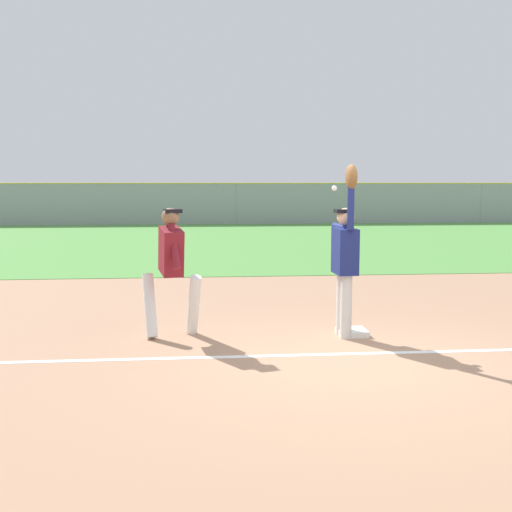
{
  "coord_description": "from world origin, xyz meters",
  "views": [
    {
      "loc": [
        -1.7,
        -6.76,
        2.05
      ],
      "look_at": [
        -0.97,
        1.49,
        1.05
      ],
      "focal_mm": 42.83,
      "sensor_mm": 36.0,
      "label": 1
    }
  ],
  "objects_px": {
    "parked_car_black": "(78,209)",
    "parked_car_green": "(299,208)",
    "first_base": "(352,332)",
    "parked_car_red": "(407,208)",
    "baseball": "(334,188)",
    "runner": "(171,263)",
    "parked_car_blue": "(199,209)",
    "fielder": "(345,254)"
  },
  "relations": [
    {
      "from": "parked_car_blue",
      "to": "parked_car_black",
      "type": "bearing_deg",
      "value": -174.48
    },
    {
      "from": "parked_car_black",
      "to": "parked_car_red",
      "type": "height_order",
      "value": "same"
    },
    {
      "from": "baseball",
      "to": "parked_car_green",
      "type": "distance_m",
      "value": 24.47
    },
    {
      "from": "baseball",
      "to": "parked_car_black",
      "type": "xyz_separation_m",
      "value": [
        -8.17,
        24.09,
        -1.3
      ]
    },
    {
      "from": "baseball",
      "to": "parked_car_green",
      "type": "relative_size",
      "value": 0.02
    },
    {
      "from": "parked_car_black",
      "to": "parked_car_green",
      "type": "height_order",
      "value": "same"
    },
    {
      "from": "parked_car_black",
      "to": "parked_car_red",
      "type": "xyz_separation_m",
      "value": [
        17.66,
        0.48,
        0.0
      ]
    },
    {
      "from": "parked_car_red",
      "to": "parked_car_green",
      "type": "bearing_deg",
      "value": -171.15
    },
    {
      "from": "fielder",
      "to": "parked_car_black",
      "type": "xyz_separation_m",
      "value": [
        -8.25,
        24.46,
        -0.45
      ]
    },
    {
      "from": "fielder",
      "to": "runner",
      "type": "relative_size",
      "value": 1.33
    },
    {
      "from": "parked_car_blue",
      "to": "parked_car_red",
      "type": "bearing_deg",
      "value": 8.63
    },
    {
      "from": "first_base",
      "to": "parked_car_blue",
      "type": "relative_size",
      "value": 0.08
    },
    {
      "from": "fielder",
      "to": "parked_car_blue",
      "type": "relative_size",
      "value": 0.5
    },
    {
      "from": "baseball",
      "to": "parked_car_red",
      "type": "bearing_deg",
      "value": 68.88
    },
    {
      "from": "parked_car_black",
      "to": "parked_car_blue",
      "type": "bearing_deg",
      "value": 5.84
    },
    {
      "from": "baseball",
      "to": "parked_car_green",
      "type": "bearing_deg",
      "value": 82.03
    },
    {
      "from": "runner",
      "to": "parked_car_blue",
      "type": "relative_size",
      "value": 0.38
    },
    {
      "from": "parked_car_red",
      "to": "first_base",
      "type": "bearing_deg",
      "value": -105.11
    },
    {
      "from": "parked_car_black",
      "to": "baseball",
      "type": "bearing_deg",
      "value": -64.97
    },
    {
      "from": "parked_car_blue",
      "to": "parked_car_green",
      "type": "height_order",
      "value": "same"
    },
    {
      "from": "first_base",
      "to": "parked_car_red",
      "type": "relative_size",
      "value": 0.08
    },
    {
      "from": "baseball",
      "to": "first_base",
      "type": "bearing_deg",
      "value": -54.69
    },
    {
      "from": "first_base",
      "to": "parked_car_black",
      "type": "bearing_deg",
      "value": 108.97
    },
    {
      "from": "parked_car_black",
      "to": "parked_car_red",
      "type": "distance_m",
      "value": 17.67
    },
    {
      "from": "baseball",
      "to": "parked_car_red",
      "type": "height_order",
      "value": "baseball"
    },
    {
      "from": "baseball",
      "to": "parked_car_blue",
      "type": "bearing_deg",
      "value": 94.66
    },
    {
      "from": "parked_car_green",
      "to": "parked_car_red",
      "type": "xyz_separation_m",
      "value": [
        6.1,
        0.37,
        0.0
      ]
    },
    {
      "from": "first_base",
      "to": "parked_car_red",
      "type": "height_order",
      "value": "parked_car_red"
    },
    {
      "from": "runner",
      "to": "parked_car_red",
      "type": "bearing_deg",
      "value": 50.62
    },
    {
      "from": "parked_car_red",
      "to": "fielder",
      "type": "bearing_deg",
      "value": -105.31
    },
    {
      "from": "parked_car_black",
      "to": "parked_car_blue",
      "type": "height_order",
      "value": "same"
    },
    {
      "from": "first_base",
      "to": "parked_car_red",
      "type": "distance_m",
      "value": 26.55
    },
    {
      "from": "runner",
      "to": "parked_car_blue",
      "type": "height_order",
      "value": "runner"
    },
    {
      "from": "first_base",
      "to": "fielder",
      "type": "bearing_deg",
      "value": -148.76
    },
    {
      "from": "fielder",
      "to": "parked_car_blue",
      "type": "height_order",
      "value": "fielder"
    },
    {
      "from": "fielder",
      "to": "parked_car_black",
      "type": "bearing_deg",
      "value": -74.45
    },
    {
      "from": "runner",
      "to": "parked_car_black",
      "type": "xyz_separation_m",
      "value": [
        -5.96,
        24.24,
        -0.32
      ]
    },
    {
      "from": "runner",
      "to": "parked_car_green",
      "type": "height_order",
      "value": "runner"
    },
    {
      "from": "baseball",
      "to": "parked_car_red",
      "type": "distance_m",
      "value": 26.37
    },
    {
      "from": "fielder",
      "to": "baseball",
      "type": "xyz_separation_m",
      "value": [
        -0.08,
        0.37,
        0.85
      ]
    },
    {
      "from": "first_base",
      "to": "runner",
      "type": "relative_size",
      "value": 0.22
    },
    {
      "from": "parked_car_black",
      "to": "parked_car_green",
      "type": "relative_size",
      "value": 1.0
    }
  ]
}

